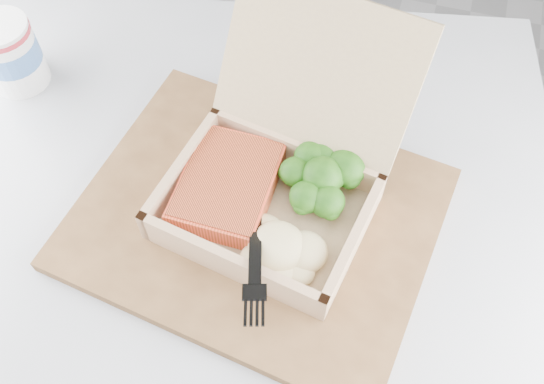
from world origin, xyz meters
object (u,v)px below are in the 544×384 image
(paper_cup, at_px, (10,52))
(serving_tray, at_px, (256,218))
(takeout_container, at_px, (283,164))
(cafe_table, at_px, (228,305))

(paper_cup, bearing_deg, serving_tray, -18.55)
(takeout_container, relative_size, paper_cup, 3.13)
(serving_tray, bearing_deg, paper_cup, 161.45)
(takeout_container, bearing_deg, paper_cup, 178.53)
(serving_tray, distance_m, takeout_container, 0.07)
(paper_cup, bearing_deg, cafe_table, -25.96)
(serving_tray, height_order, takeout_container, takeout_container)
(cafe_table, height_order, serving_tray, serving_tray)
(serving_tray, relative_size, takeout_container, 1.31)
(cafe_table, bearing_deg, serving_tray, 48.13)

